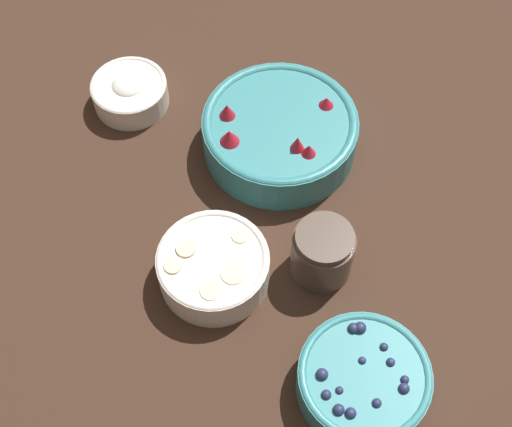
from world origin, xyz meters
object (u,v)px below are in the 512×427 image
(bowl_strawberries, at_px, (280,131))
(bowl_bananas, at_px, (213,266))
(bowl_blueberries, at_px, (363,380))
(bowl_cream, at_px, (130,91))
(jar_chocolate, at_px, (322,254))

(bowl_strawberries, bearing_deg, bowl_bananas, -20.14)
(bowl_strawberries, height_order, bowl_blueberries, bowl_strawberries)
(bowl_cream, relative_size, jar_chocolate, 1.38)
(bowl_cream, bearing_deg, jar_chocolate, 46.45)
(bowl_cream, bearing_deg, bowl_bananas, 26.81)
(bowl_blueberries, bearing_deg, jar_chocolate, -163.64)
(bowl_cream, xyz_separation_m, jar_chocolate, (0.29, 0.30, 0.01))
(bowl_blueberries, height_order, bowl_bananas, bowl_blueberries)
(bowl_strawberries, bearing_deg, bowl_blueberries, 16.64)
(bowl_bananas, bearing_deg, bowl_blueberries, 52.84)
(bowl_strawberries, xyz_separation_m, bowl_bananas, (0.23, -0.08, -0.01))
(bowl_blueberries, relative_size, bowl_cream, 1.37)
(bowl_bananas, bearing_deg, bowl_cream, -153.19)
(bowl_strawberries, relative_size, jar_chocolate, 2.69)
(bowl_cream, distance_m, jar_chocolate, 0.42)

